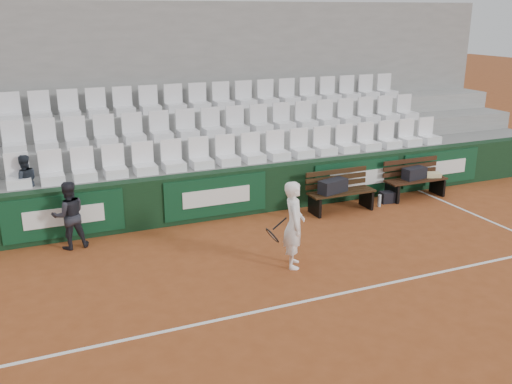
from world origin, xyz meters
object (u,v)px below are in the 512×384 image
object	(u,v)px
tennis_player	(294,225)
ball_kid	(69,215)
sports_bag_ground	(389,197)
water_bottle_near	(296,213)
spectator_c	(22,159)
sports_bag_right	(414,173)
bench_right	(415,188)
water_bottle_far	(379,201)
sports_bag_left	(333,186)
bench_left	(341,201)

from	to	relation	value
tennis_player	ball_kid	xyz separation A→B (m)	(-3.40, 2.31, -0.12)
sports_bag_ground	ball_kid	bearing A→B (deg)	179.08
water_bottle_near	spectator_c	xyz separation A→B (m)	(-5.15, 1.24, 1.39)
spectator_c	water_bottle_near	bearing A→B (deg)	159.78
sports_bag_right	bench_right	bearing A→B (deg)	-54.03
water_bottle_far	ball_kid	xyz separation A→B (m)	(-6.57, 0.28, 0.50)
water_bottle_near	ball_kid	bearing A→B (deg)	176.69
tennis_player	sports_bag_left	bearing A→B (deg)	46.50
sports_bag_left	tennis_player	xyz separation A→B (m)	(-2.01, -2.11, 0.16)
bench_right	tennis_player	distance (m)	4.89
sports_bag_left	spectator_c	size ratio (longest dim) A/B	0.63
ball_kid	spectator_c	bearing A→B (deg)	-61.65
bench_right	water_bottle_near	bearing A→B (deg)	-176.45
sports_bag_left	tennis_player	size ratio (longest dim) A/B	0.44
ball_kid	sports_bag_ground	bearing A→B (deg)	173.42
sports_bag_left	water_bottle_near	xyz separation A→B (m)	(-0.92, -0.07, -0.46)
bench_left	spectator_c	size ratio (longest dim) A/B	1.43
water_bottle_near	spectator_c	bearing A→B (deg)	166.42
sports_bag_ground	water_bottle_far	bearing A→B (deg)	-156.12
sports_bag_left	spectator_c	world-z (taller)	spectator_c
bench_left	tennis_player	size ratio (longest dim) A/B	1.00
water_bottle_near	bench_right	bearing A→B (deg)	3.55
bench_left	sports_bag_ground	size ratio (longest dim) A/B	3.65
sports_bag_right	water_bottle_far	bearing A→B (deg)	-166.94
bench_left	bench_right	xyz separation A→B (m)	(2.09, 0.14, 0.00)
sports_bag_left	sports_bag_right	bearing A→B (deg)	4.32
bench_right	water_bottle_far	size ratio (longest dim) A/B	5.54
water_bottle_far	tennis_player	xyz separation A→B (m)	(-3.17, -2.03, 0.62)
bench_right	tennis_player	size ratio (longest dim) A/B	1.00
sports_bag_left	water_bottle_far	bearing A→B (deg)	-4.21
bench_left	spectator_c	distance (m)	6.52
bench_left	spectator_c	world-z (taller)	spectator_c
bench_left	tennis_player	distance (m)	3.11
ball_kid	spectator_c	distance (m)	1.48
bench_right	water_bottle_far	distance (m)	1.16
sports_bag_left	ball_kid	size ratio (longest dim) A/B	0.52
sports_bag_left	sports_bag_right	distance (m)	2.28
sports_bag_ground	tennis_player	world-z (taller)	tennis_player
water_bottle_far	ball_kid	bearing A→B (deg)	177.57
bench_left	water_bottle_near	world-z (taller)	bench_left
sports_bag_left	sports_bag_right	xyz separation A→B (m)	(2.27, 0.17, -0.01)
bench_right	water_bottle_near	xyz separation A→B (m)	(-3.22, -0.20, -0.09)
bench_left	sports_bag_ground	world-z (taller)	bench_left
sports_bag_ground	ball_kid	world-z (taller)	ball_kid
bench_right	spectator_c	xyz separation A→B (m)	(-8.37, 1.04, 1.30)
ball_kid	bench_left	bearing A→B (deg)	172.28
sports_bag_right	ball_kid	world-z (taller)	ball_kid
bench_left	water_bottle_near	distance (m)	1.14
bench_right	water_bottle_near	distance (m)	3.22
water_bottle_far	ball_kid	distance (m)	6.59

